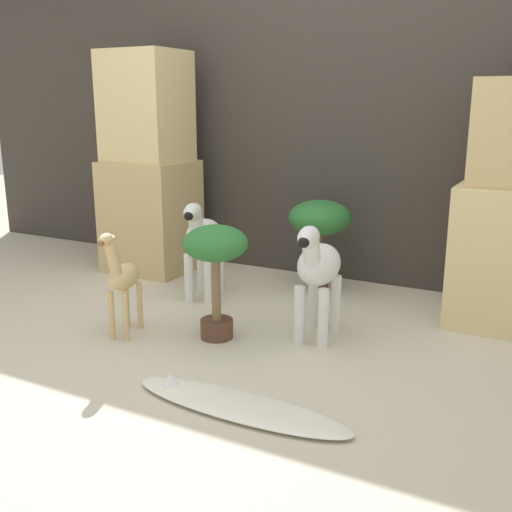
# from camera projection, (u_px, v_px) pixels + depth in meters

# --- Properties ---
(ground_plane) EXTENTS (14.00, 14.00, 0.00)m
(ground_plane) POSITION_uv_depth(u_px,v_px,m) (203.00, 361.00, 2.83)
(ground_plane) COLOR beige
(wall_back) EXTENTS (6.40, 0.08, 2.20)m
(wall_back) POSITION_uv_depth(u_px,v_px,m) (334.00, 116.00, 3.97)
(wall_back) COLOR #38332D
(wall_back) RESTS_ON ground_plane
(rock_pillar_left) EXTENTS (0.58, 0.51, 1.53)m
(rock_pillar_left) POSITION_uv_depth(u_px,v_px,m) (149.00, 171.00, 4.22)
(rock_pillar_left) COLOR tan
(rock_pillar_left) RESTS_ON ground_plane
(zebra_right) EXTENTS (0.24, 0.49, 0.63)m
(zebra_right) POSITION_uv_depth(u_px,v_px,m) (318.00, 269.00, 3.02)
(zebra_right) COLOR silver
(zebra_right) RESTS_ON ground_plane
(zebra_left) EXTENTS (0.29, 0.49, 0.63)m
(zebra_left) POSITION_uv_depth(u_px,v_px,m) (203.00, 240.00, 3.66)
(zebra_left) COLOR silver
(zebra_left) RESTS_ON ground_plane
(giraffe_figurine) EXTENTS (0.19, 0.37, 0.58)m
(giraffe_figurine) POSITION_uv_depth(u_px,v_px,m) (122.00, 277.00, 3.07)
(giraffe_figurine) COLOR tan
(giraffe_figurine) RESTS_ON ground_plane
(potted_palm_front) EXTENTS (0.40, 0.40, 0.59)m
(potted_palm_front) POSITION_uv_depth(u_px,v_px,m) (320.00, 221.00, 3.80)
(potted_palm_front) COLOR #513323
(potted_palm_front) RESTS_ON ground_plane
(potted_palm_back) EXTENTS (0.33, 0.33, 0.60)m
(potted_palm_back) POSITION_uv_depth(u_px,v_px,m) (216.00, 256.00, 3.01)
(potted_palm_back) COLOR #513323
(potted_palm_back) RESTS_ON ground_plane
(surfboard) EXTENTS (0.97, 0.25, 0.08)m
(surfboard) POSITION_uv_depth(u_px,v_px,m) (237.00, 405.00, 2.39)
(surfboard) COLOR silver
(surfboard) RESTS_ON ground_plane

